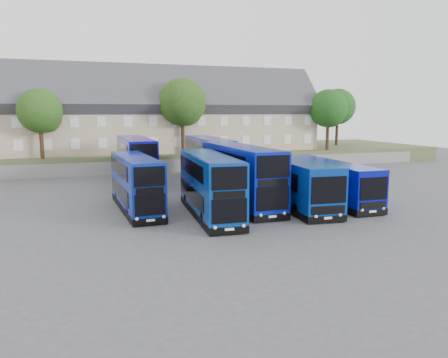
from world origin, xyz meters
TOP-DOWN VIEW (x-y plane):
  - ground at (0.00, 0.00)m, footprint 120.00×120.00m
  - retaining_wall at (0.00, 24.00)m, footprint 70.00×0.40m
  - earth_bank at (0.00, 34.00)m, footprint 80.00×20.00m
  - terrace_row at (-3.00, 30.00)m, footprint 48.00×10.40m
  - dd_front_left at (-6.43, 4.68)m, footprint 2.73×9.96m
  - dd_front_mid at (-1.85, 1.42)m, footprint 3.18×10.68m
  - dd_front_right at (1.36, 3.90)m, footprint 2.80×11.45m
  - dd_rear_left at (-4.85, 16.77)m, footprint 2.64×11.42m
  - dd_rear_right at (2.34, 15.67)m, footprint 2.95×11.37m
  - coach_east_a at (5.18, 3.21)m, footprint 3.82×13.21m
  - coach_east_b at (8.64, 3.19)m, footprint 2.68×11.73m
  - tree_west at (-13.85, 25.10)m, footprint 4.80×4.80m
  - tree_mid at (2.15, 25.60)m, footprint 5.76×5.76m
  - tree_east at (22.15, 25.10)m, footprint 5.12×5.12m
  - tree_far at (28.15, 32.10)m, footprint 5.44×5.44m

SIDE VIEW (x-z plane):
  - ground at x=0.00m, z-range 0.00..0.00m
  - retaining_wall at x=0.00m, z-range 0.00..1.50m
  - earth_bank at x=0.00m, z-range 0.00..2.00m
  - coach_east_b at x=8.64m, z-range -0.03..3.16m
  - coach_east_a at x=5.18m, z-range -0.03..3.53m
  - dd_front_left at x=-6.43m, z-range -0.04..3.88m
  - dd_front_mid at x=-1.85m, z-range -0.04..4.15m
  - dd_rear_right at x=2.34m, z-range -0.04..4.45m
  - dd_front_right at x=1.36m, z-range -0.04..4.49m
  - dd_rear_left at x=-4.85m, z-range -0.04..4.50m
  - terrace_row at x=-3.00m, z-range 1.00..12.20m
  - tree_west at x=-13.85m, z-range 3.23..10.88m
  - tree_east at x=22.15m, z-range 3.31..11.47m
  - tree_far at x=28.15m, z-range 3.39..12.06m
  - tree_mid at x=2.15m, z-range 3.48..12.66m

